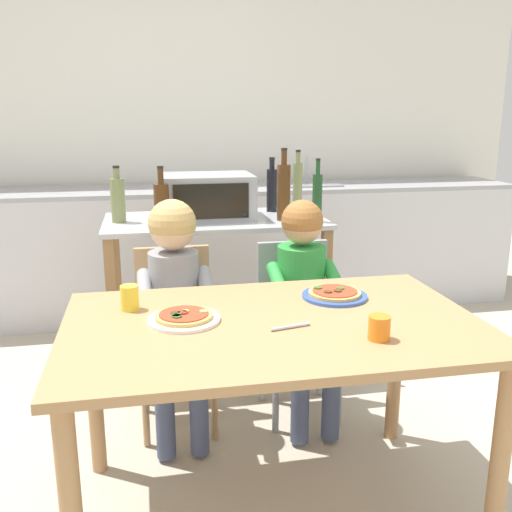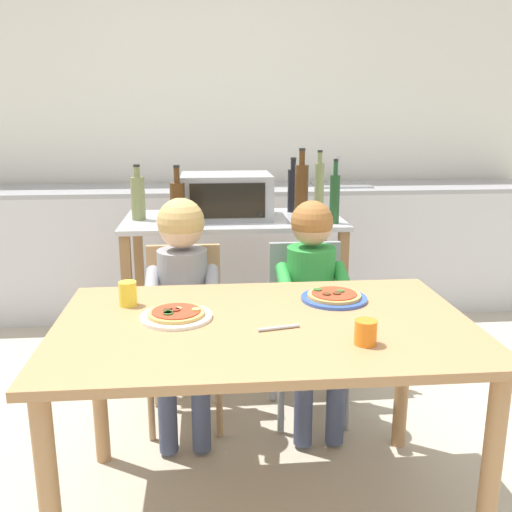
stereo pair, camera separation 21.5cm
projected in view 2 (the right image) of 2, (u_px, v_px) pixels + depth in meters
ground_plane at (243, 380)px, 3.10m from camera, size 10.51×10.51×0.00m
back_wall_tiled at (228, 122)px, 4.34m from camera, size 5.10×0.12×2.70m
kitchen_counter at (232, 248)px, 4.17m from camera, size 4.59×0.60×1.10m
kitchen_island_cart at (234, 267)px, 3.16m from camera, size 1.18×0.62×0.86m
toaster_oven at (226, 196)px, 3.09m from camera, size 0.48×0.37×0.24m
bottle_brown_beer at (335, 197)px, 2.92m from camera, size 0.05×0.05×0.33m
bottle_squat_spirits at (293, 189)px, 3.26m from camera, size 0.06×0.06×0.31m
bottle_clear_vinegar at (319, 186)px, 3.25m from camera, size 0.05×0.05×0.35m
bottle_tall_green_wine at (178, 203)px, 2.84m from camera, size 0.07×0.07×0.31m
bottle_dark_olive_oil at (138, 197)px, 3.02m from camera, size 0.07×0.07×0.29m
bottle_slim_sauce at (301, 191)px, 2.98m from camera, size 0.07×0.07×0.38m
dining_table at (264, 348)px, 1.92m from camera, size 1.39×0.88×0.74m
dining_chair_left at (185, 321)px, 2.64m from camera, size 0.36×0.36×0.81m
dining_chair_right at (307, 317)px, 2.69m from camera, size 0.36×0.36×0.81m
child_in_grey_shirt at (182, 285)px, 2.47m from camera, size 0.32×0.42×1.04m
child_in_green_shirt at (313, 288)px, 2.53m from camera, size 0.32×0.42×1.02m
pizza_plate_white at (176, 315)px, 1.92m from camera, size 0.24×0.24×0.03m
pizza_plate_blue_rimmed at (334, 297)px, 2.11m from camera, size 0.25×0.25×0.03m
drinking_cup_yellow at (128, 294)px, 2.05m from camera, size 0.06×0.06×0.09m
drinking_cup_orange at (366, 332)px, 1.70m from camera, size 0.07×0.07×0.08m
serving_spoon at (279, 328)px, 1.83m from camera, size 0.14×0.04×0.01m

